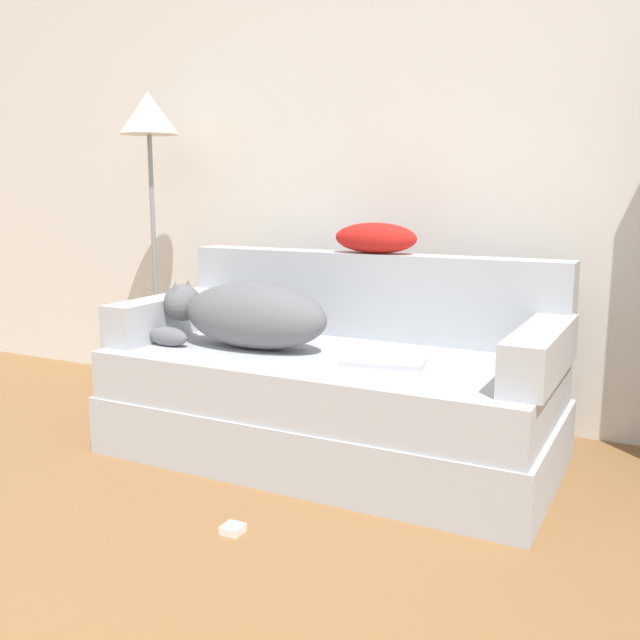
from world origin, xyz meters
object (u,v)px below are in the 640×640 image
object	(u,v)px
couch	(331,405)
floor_lamp	(149,135)
laptop	(384,361)
throw_pillow	(375,238)
dog	(247,315)
power_adapter	(233,529)

from	to	relation	value
couch	floor_lamp	bearing A→B (deg)	163.21
laptop	throw_pillow	size ratio (longest dim) A/B	0.91
laptop	floor_lamp	world-z (taller)	floor_lamp
dog	throw_pillow	size ratio (longest dim) A/B	2.05
dog	couch	bearing A→B (deg)	11.47
couch	power_adapter	bearing A→B (deg)	-87.72
dog	power_adapter	distance (m)	0.97
dog	power_adapter	world-z (taller)	dog
throw_pillow	power_adapter	xyz separation A→B (m)	(-0.00, -1.14, -0.86)
throw_pillow	floor_lamp	world-z (taller)	floor_lamp
laptop	throw_pillow	distance (m)	0.66
dog	power_adapter	xyz separation A→B (m)	(0.39, -0.69, -0.56)
couch	laptop	world-z (taller)	laptop
power_adapter	floor_lamp	bearing A→B (deg)	137.61
throw_pillow	couch	bearing A→B (deg)	-94.97
floor_lamp	throw_pillow	bearing A→B (deg)	0.40
couch	throw_pillow	distance (m)	0.76
laptop	throw_pillow	bearing A→B (deg)	105.69
floor_lamp	power_adapter	xyz separation A→B (m)	(1.24, -1.13, -1.35)
dog	throw_pillow	distance (m)	0.66
power_adapter	laptop	bearing A→B (deg)	71.80
couch	floor_lamp	distance (m)	1.70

